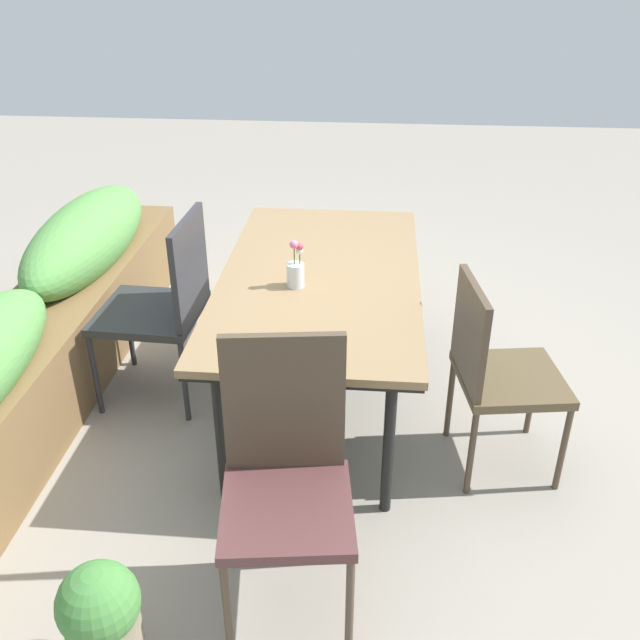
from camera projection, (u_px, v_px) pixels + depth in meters
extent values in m
plane|color=gray|center=(315.00, 394.00, 3.65)|extent=(12.00, 12.00, 0.00)
cube|color=#8C704C|center=(320.00, 277.00, 3.25)|extent=(1.73, 0.92, 0.03)
cube|color=black|center=(320.00, 283.00, 3.27)|extent=(1.69, 0.90, 0.02)
cylinder|color=black|center=(389.00, 444.00, 2.76)|extent=(0.05, 0.05, 0.69)
cylinder|color=black|center=(389.00, 281.00, 4.05)|extent=(0.05, 0.05, 0.69)
cylinder|color=black|center=(221.00, 434.00, 2.81)|extent=(0.05, 0.05, 0.69)
cylinder|color=black|center=(274.00, 277.00, 4.10)|extent=(0.05, 0.05, 0.69)
cube|color=brown|center=(287.00, 510.00, 2.28)|extent=(0.48, 0.48, 0.04)
cube|color=#4C3D2D|center=(285.00, 404.00, 2.32)|extent=(0.08, 0.41, 0.54)
cylinder|color=#4C3D2D|center=(350.00, 607.00, 2.23)|extent=(0.03, 0.03, 0.45)
cylinder|color=#4C3D2D|center=(227.00, 611.00, 2.22)|extent=(0.03, 0.03, 0.45)
cylinder|color=#4C3D2D|center=(341.00, 517.00, 2.57)|extent=(0.03, 0.03, 0.45)
cylinder|color=#4C3D2D|center=(235.00, 521.00, 2.56)|extent=(0.03, 0.03, 0.45)
cube|color=brown|center=(511.00, 379.00, 2.98)|extent=(0.49, 0.49, 0.04)
cube|color=#4C3D2D|center=(470.00, 334.00, 2.85)|extent=(0.41, 0.09, 0.44)
cylinder|color=#4C3D2D|center=(532.00, 395.00, 3.27)|extent=(0.03, 0.03, 0.44)
cylinder|color=#4C3D2D|center=(563.00, 448.00, 2.93)|extent=(0.03, 0.03, 0.44)
cylinder|color=#4C3D2D|center=(450.00, 398.00, 3.25)|extent=(0.03, 0.03, 0.44)
cylinder|color=#4C3D2D|center=(471.00, 452.00, 2.91)|extent=(0.03, 0.03, 0.44)
cube|color=#2A2B2C|center=(150.00, 313.00, 3.46)|extent=(0.51, 0.51, 0.04)
cube|color=#2D2D33|center=(190.00, 268.00, 3.31)|extent=(0.47, 0.05, 0.50)
cylinder|color=#2D2D33|center=(95.00, 374.00, 3.40)|extent=(0.03, 0.03, 0.46)
cylinder|color=#2D2D33|center=(129.00, 329.00, 3.79)|extent=(0.03, 0.03, 0.46)
cylinder|color=#2D2D33|center=(184.00, 381.00, 3.35)|extent=(0.03, 0.03, 0.46)
cylinder|color=#2D2D33|center=(210.00, 334.00, 3.74)|extent=(0.03, 0.03, 0.46)
cylinder|color=silver|center=(295.00, 275.00, 3.11)|extent=(0.08, 0.08, 0.11)
cylinder|color=#2D662D|center=(294.00, 259.00, 3.06)|extent=(0.01, 0.01, 0.13)
sphere|color=pink|center=(294.00, 245.00, 3.03)|extent=(0.04, 0.04, 0.04)
cylinder|color=#2D662D|center=(300.00, 259.00, 3.07)|extent=(0.01, 0.01, 0.12)
sphere|color=#DB4C56|center=(300.00, 246.00, 3.04)|extent=(0.04, 0.04, 0.04)
cylinder|color=#2D662D|center=(300.00, 261.00, 3.08)|extent=(0.01, 0.01, 0.10)
sphere|color=white|center=(300.00, 251.00, 3.06)|extent=(0.03, 0.03, 0.03)
cube|color=brown|center=(45.00, 356.00, 3.53)|extent=(3.16, 0.50, 0.48)
ellipsoid|color=#569347|center=(87.00, 237.00, 3.97)|extent=(1.42, 0.45, 0.40)
sphere|color=#47843D|center=(98.00, 603.00, 2.14)|extent=(0.26, 0.26, 0.26)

